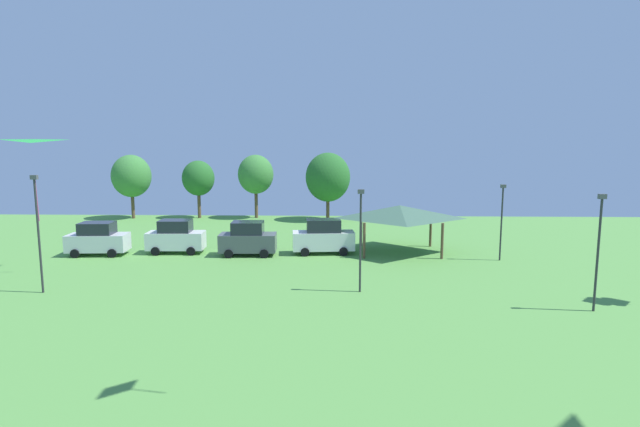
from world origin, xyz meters
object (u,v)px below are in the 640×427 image
(light_post_3, at_px, (360,234))
(parked_car_leftmost, at_px, (98,239))
(parked_car_second_from_left, at_px, (176,237))
(light_post_2, at_px, (502,217))
(light_post_0, at_px, (598,245))
(treeline_tree_2, at_px, (256,174))
(treeline_tree_3, at_px, (328,177))
(treeline_tree_0, at_px, (131,176))
(treeline_tree_1, at_px, (198,178))
(kite_flying_3, at_px, (32,161))
(parked_car_third_from_left, at_px, (248,239))
(parked_car_rightmost_in_row, at_px, (323,237))
(light_post_1, at_px, (38,227))
(park_pavilion, at_px, (400,212))

(light_post_3, bearing_deg, parked_car_leftmost, 155.27)
(parked_car_leftmost, relative_size, parked_car_second_from_left, 1.02)
(light_post_2, relative_size, light_post_3, 0.94)
(light_post_0, height_order, treeline_tree_2, treeline_tree_2)
(treeline_tree_3, bearing_deg, treeline_tree_0, 178.22)
(treeline_tree_3, bearing_deg, treeline_tree_1, 175.29)
(parked_car_second_from_left, bearing_deg, light_post_3, -37.93)
(light_post_2, distance_m, treeline_tree_2, 28.52)
(parked_car_leftmost, relative_size, treeline_tree_0, 0.63)
(parked_car_second_from_left, relative_size, treeline_tree_0, 0.61)
(kite_flying_3, distance_m, parked_car_third_from_left, 14.70)
(treeline_tree_1, bearing_deg, parked_car_leftmost, -97.66)
(light_post_2, bearing_deg, treeline_tree_1, 143.86)
(treeline_tree_2, bearing_deg, parked_car_rightmost_in_row, -66.38)
(parked_car_third_from_left, height_order, light_post_2, light_post_2)
(light_post_3, relative_size, treeline_tree_0, 0.82)
(parked_car_third_from_left, xyz_separation_m, treeline_tree_2, (-2.31, 18.74, 3.59))
(light_post_1, bearing_deg, parked_car_rightmost_in_row, 33.97)
(parked_car_second_from_left, height_order, light_post_3, light_post_3)
(light_post_2, height_order, treeline_tree_0, treeline_tree_0)
(light_post_2, bearing_deg, light_post_0, -84.18)
(light_post_1, height_order, treeline_tree_3, treeline_tree_3)
(light_post_1, bearing_deg, kite_flying_3, 122.28)
(kite_flying_3, height_order, treeline_tree_2, kite_flying_3)
(park_pavilion, bearing_deg, treeline_tree_2, 128.21)
(treeline_tree_2, bearing_deg, light_post_3, -69.91)
(parked_car_leftmost, xyz_separation_m, parked_car_rightmost_in_row, (16.71, 0.96, 0.07))
(park_pavilion, bearing_deg, parked_car_rightmost_in_row, -173.08)
(parked_car_rightmost_in_row, xyz_separation_m, light_post_2, (12.56, -1.81, 1.81))
(light_post_2, xyz_separation_m, treeline_tree_0, (-33.99, 19.02, 1.58))
(parked_car_second_from_left, bearing_deg, parked_car_third_from_left, -8.71)
(parked_car_leftmost, relative_size, parked_car_rightmost_in_row, 0.93)
(parked_car_rightmost_in_row, height_order, light_post_0, light_post_0)
(light_post_0, xyz_separation_m, treeline_tree_3, (-13.55, 29.14, 1.32))
(kite_flying_3, relative_size, park_pavilion, 0.56)
(light_post_0, bearing_deg, treeline_tree_1, 132.57)
(parked_car_third_from_left, bearing_deg, kite_flying_3, -153.10)
(light_post_1, bearing_deg, light_post_3, 2.16)
(treeline_tree_0, xyz_separation_m, treeline_tree_3, (21.54, -0.67, -0.04))
(park_pavilion, xyz_separation_m, light_post_0, (7.91, -13.30, 0.23))
(parked_car_second_from_left, height_order, parked_car_rightmost_in_row, parked_car_rightmost_in_row)
(light_post_2, xyz_separation_m, light_post_3, (-10.30, -7.88, 0.18))
(parked_car_third_from_left, bearing_deg, parked_car_second_from_left, 171.53)
(light_post_0, relative_size, treeline_tree_3, 0.80)
(kite_flying_3, height_order, treeline_tree_3, kite_flying_3)
(kite_flying_3, xyz_separation_m, light_post_0, (30.99, -5.34, -3.84))
(treeline_tree_2, xyz_separation_m, treeline_tree_3, (7.98, -1.46, -0.20))
(treeline_tree_0, xyz_separation_m, treeline_tree_1, (7.24, 0.51, -0.26))
(kite_flying_3, height_order, light_post_2, kite_flying_3)
(kite_flying_3, height_order, treeline_tree_0, kite_flying_3)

